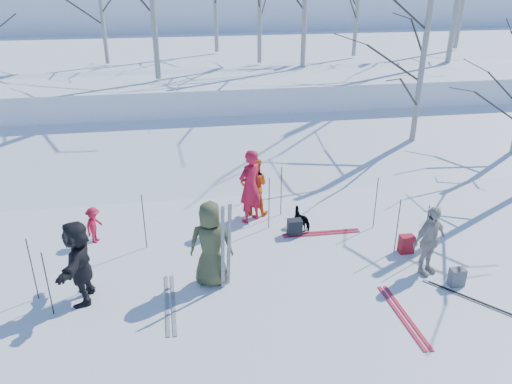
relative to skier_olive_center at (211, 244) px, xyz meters
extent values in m
plane|color=white|center=(1.15, -0.05, -0.90)|extent=(120.00, 120.00, 0.00)
cube|color=white|center=(1.15, 6.95, -0.75)|extent=(70.00, 9.49, 4.12)
cube|color=white|center=(1.15, 16.95, 0.10)|extent=(70.00, 18.00, 2.20)
cube|color=white|center=(1.15, 37.95, 1.10)|extent=(90.00, 30.00, 6.00)
imported|color=#40462A|center=(0.00, 0.00, 0.00)|extent=(0.97, 0.71, 1.81)
imported|color=red|center=(1.18, 2.55, 0.05)|extent=(0.83, 0.76, 1.90)
imported|color=#D95410|center=(1.34, 2.95, -0.14)|extent=(0.89, 0.79, 1.53)
imported|color=red|center=(-2.57, 2.09, -0.46)|extent=(0.52, 0.65, 0.88)
imported|color=beige|center=(4.48, -0.36, -0.14)|extent=(0.97, 0.69, 1.53)
imported|color=black|center=(-2.51, -0.16, -0.05)|extent=(0.59, 1.60, 1.70)
imported|color=black|center=(2.38, 1.94, -0.64)|extent=(0.55, 0.67, 0.52)
cube|color=silver|center=(0.21, -0.29, 0.05)|extent=(0.11, 0.17, 1.90)
cube|color=silver|center=(0.34, -0.19, 0.05)|extent=(0.13, 0.23, 1.89)
cylinder|color=black|center=(-3.41, 0.01, -0.23)|extent=(0.02, 0.02, 1.34)
cylinder|color=black|center=(-2.51, 0.09, -0.23)|extent=(0.02, 0.02, 1.34)
cylinder|color=black|center=(4.63, 0.11, -0.23)|extent=(0.02, 0.02, 1.34)
cylinder|color=black|center=(1.57, 2.09, -0.23)|extent=(0.02, 0.02, 1.34)
cylinder|color=black|center=(-3.02, -0.54, -0.23)|extent=(0.02, 0.02, 1.34)
cylinder|color=black|center=(4.13, 1.69, -0.23)|extent=(0.02, 0.02, 1.34)
cylinder|color=black|center=(-1.39, 1.62, -0.23)|extent=(0.02, 0.02, 1.34)
cylinder|color=black|center=(2.01, 2.74, -0.23)|extent=(0.02, 0.02, 1.34)
cylinder|color=black|center=(4.17, 0.50, -0.23)|extent=(0.02, 0.02, 1.34)
cube|color=maroon|center=(4.43, 0.46, -0.69)|extent=(0.32, 0.22, 0.42)
cube|color=#5A5D62|center=(4.89, -0.91, -0.71)|extent=(0.30, 0.20, 0.38)
cube|color=black|center=(2.12, 1.65, -0.70)|extent=(0.34, 0.24, 0.40)
camera|label=1|loc=(-0.50, -8.58, 5.08)|focal=35.00mm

